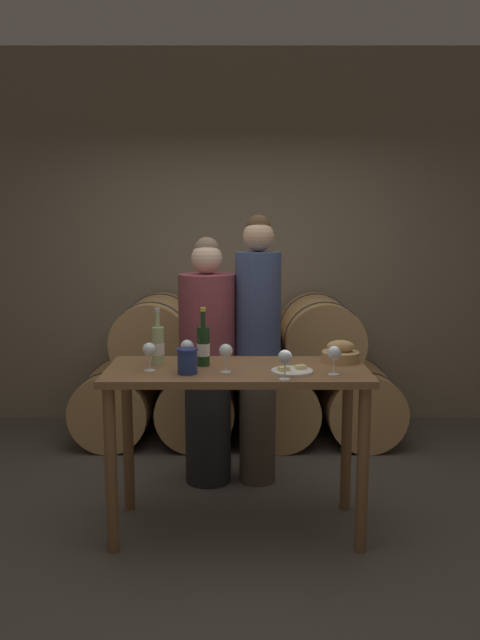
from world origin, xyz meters
name	(u,v)px	position (x,y,z in m)	size (l,w,h in m)	color
ground_plane	(240,528)	(0.00, 0.00, 0.00)	(10.00, 10.00, 0.00)	#4C473F
stone_wall_back	(241,240)	(0.00, 2.13, 1.60)	(10.00, 0.12, 3.20)	#7F705B
barrel_stack	(241,373)	(0.00, 1.57, 0.54)	(2.60, 0.87, 1.16)	tan
tasting_table	(240,396)	(0.00, 0.00, 0.79)	(1.45, 0.62, 0.95)	brown
person_left	(210,361)	(-0.20, 0.68, 0.83)	(0.38, 0.38, 1.66)	#232326
person_right	(261,346)	(0.14, 0.68, 0.94)	(0.30, 0.30, 1.80)	#4C4238
wine_bottle_red	(206,346)	(-0.19, 0.06, 1.06)	(0.07, 0.07, 0.33)	#193819
wine_bottle_white	(161,345)	(-0.45, 0.10, 1.06)	(0.07, 0.07, 0.32)	#ADBC7F
blue_crock	(190,360)	(-0.26, -0.13, 1.02)	(0.12, 0.12, 0.14)	navy
bread_basket	(343,354)	(0.60, 0.16, 1.00)	(0.22, 0.22, 0.13)	tan
cheese_plate	(295,371)	(0.30, -0.11, 0.96)	(0.22, 0.22, 0.04)	white
wine_glass_far_left	(152,350)	(-0.48, -0.07, 1.06)	(0.07, 0.07, 0.16)	white
wine_glass_left	(190,347)	(-0.28, 0.02, 1.06)	(0.07, 0.07, 0.16)	white
wine_glass_center	(229,352)	(-0.06, -0.10, 1.06)	(0.07, 0.07, 0.16)	white
wine_glass_right	(288,358)	(0.25, -0.26, 1.06)	(0.07, 0.07, 0.16)	white
wine_glass_far_right	(337,354)	(0.51, -0.16, 1.06)	(0.07, 0.07, 0.16)	white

